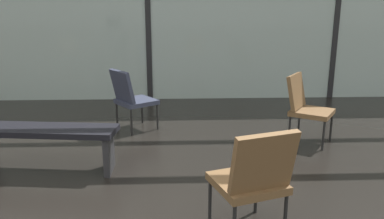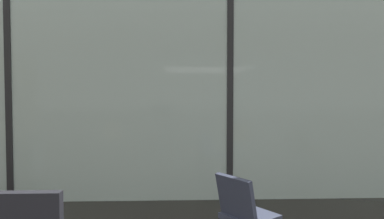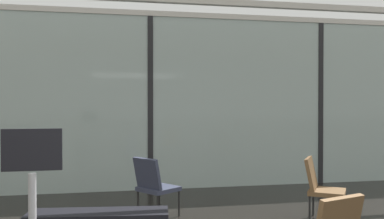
{
  "view_description": "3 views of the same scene",
  "coord_description": "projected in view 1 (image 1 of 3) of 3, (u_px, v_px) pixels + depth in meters",
  "views": [
    {
      "loc": [
        0.5,
        -1.96,
        1.66
      ],
      "look_at": [
        0.67,
        2.01,
        0.61
      ],
      "focal_mm": 35.44,
      "sensor_mm": 36.0,
      "label": 1
    },
    {
      "loc": [
        -0.82,
        -0.22,
        1.68
      ],
      "look_at": [
        -0.55,
        6.74,
        1.41
      ],
      "focal_mm": 31.42,
      "sensor_mm": 36.0,
      "label": 2
    },
    {
      "loc": [
        -0.76,
        -2.68,
        1.63
      ],
      "look_at": [
        1.01,
        6.19,
        1.51
      ],
      "focal_mm": 38.85,
      "sensor_mm": 36.0,
      "label": 3
    }
  ],
  "objects": [
    {
      "name": "window_mullion_1",
      "position": [
        148.0,
        11.0,
        6.9
      ],
      "size": [
        0.1,
        0.12,
        3.29
      ],
      "primitive_type": "cube",
      "color": "black",
      "rests_on": "ground"
    },
    {
      "name": "lounge_chair_3",
      "position": [
        305.0,
        104.0,
        4.82
      ],
      "size": [
        0.7,
        0.69,
        0.87
      ],
      "rotation": [
        0.0,
        0.0,
        0.98
      ],
      "color": "brown",
      "rests_on": "ground"
    },
    {
      "name": "waiting_bench",
      "position": [
        46.0,
        137.0,
        3.98
      ],
      "size": [
        1.54,
        0.57,
        0.47
      ],
      "rotation": [
        0.0,
        0.0,
        -0.12
      ],
      "color": "black",
      "rests_on": "ground"
    },
    {
      "name": "glass_curtain_wall",
      "position": [
        148.0,
        11.0,
        6.9
      ],
      "size": [
        14.0,
        0.08,
        3.29
      ],
      "primitive_type": "cube",
      "color": "#A3B7B2",
      "rests_on": "ground"
    },
    {
      "name": "window_mullion_2",
      "position": [
        337.0,
        11.0,
        7.04
      ],
      "size": [
        0.1,
        0.12,
        3.29
      ],
      "primitive_type": "cube",
      "color": "black",
      "rests_on": "ground"
    },
    {
      "name": "lounge_chair_0",
      "position": [
        131.0,
        96.0,
        5.29
      ],
      "size": [
        0.71,
        0.7,
        0.87
      ],
      "rotation": [
        0.0,
        0.0,
        2.2
      ],
      "color": "#33384C",
      "rests_on": "ground"
    },
    {
      "name": "lounge_chair_2",
      "position": [
        254.0,
        176.0,
        2.74
      ],
      "size": [
        0.62,
        0.65,
        0.87
      ],
      "rotation": [
        0.0,
        0.0,
        3.47
      ],
      "color": "brown",
      "rests_on": "ground"
    }
  ]
}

